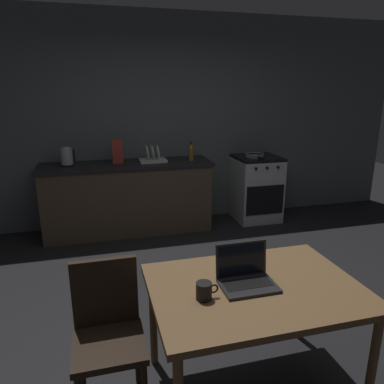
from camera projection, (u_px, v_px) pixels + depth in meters
The scene contains 13 objects.
ground_plane at pixel (222, 315), 3.07m from camera, with size 12.00×12.00×0.00m, color black.
back_wall at pixel (185, 121), 5.05m from camera, with size 6.40×0.10×2.78m, color #585E5F.
kitchen_counter at pixel (128, 197), 4.76m from camera, with size 2.16×0.64×0.91m.
stove_oven at pixel (256, 188), 5.21m from camera, with size 0.60×0.62×0.91m.
dining_table at pixel (255, 296), 2.15m from camera, with size 1.22×0.87×0.73m.
chair at pixel (108, 327), 2.10m from camera, with size 0.40×0.40×0.89m.
laptop at pixel (246, 277), 2.13m from camera, with size 0.32×0.24×0.23m.
electric_kettle at pixel (67, 157), 4.43m from camera, with size 0.17×0.15×0.23m.
bottle at pixel (191, 152), 4.77m from camera, with size 0.07×0.07×0.24m.
frying_pan at pixel (255, 155), 5.04m from camera, with size 0.27×0.44×0.05m.
coffee_mug at pixel (204, 291), 1.99m from camera, with size 0.13×0.09×0.10m.
cereal_box at pixel (117, 152), 4.59m from camera, with size 0.13×0.05×0.29m.
dish_rack at pixel (153, 158), 4.71m from camera, with size 0.34×0.26×0.21m.
Camera 1 is at (-0.94, -2.50, 1.84)m, focal length 34.25 mm.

